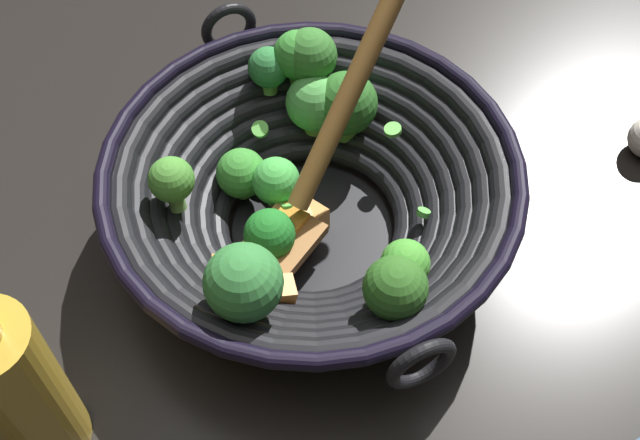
# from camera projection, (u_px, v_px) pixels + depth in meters

# --- Properties ---
(ground_plane) EXTENTS (4.00, 4.00, 0.00)m
(ground_plane) POSITION_uv_depth(u_px,v_px,m) (312.00, 234.00, 0.74)
(ground_plane) COLOR black
(wok) EXTENTS (0.36, 0.37, 0.25)m
(wok) POSITION_uv_depth(u_px,v_px,m) (310.00, 190.00, 0.68)
(wok) COLOR black
(wok) RESTS_ON ground
(cooking_oil_bottle) EXTENTS (0.06, 0.06, 0.22)m
(cooking_oil_bottle) POSITION_uv_depth(u_px,v_px,m) (17.00, 387.00, 0.56)
(cooking_oil_bottle) COLOR gold
(cooking_oil_bottle) RESTS_ON ground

